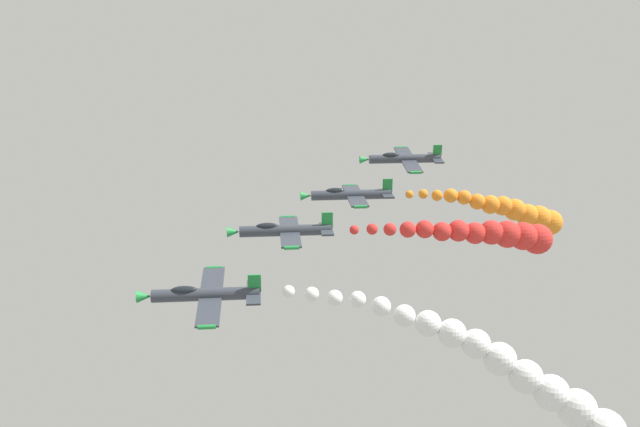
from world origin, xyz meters
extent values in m
cylinder|color=#333842|center=(-13.96, 10.78, 94.99)|extent=(1.24, 9.00, 1.24)
cone|color=#1E8438|center=(-13.96, 15.88, 94.99)|extent=(1.18, 1.20, 1.18)
cube|color=#333842|center=(-13.94, 10.38, 94.90)|extent=(9.14, 1.90, 1.45)
cylinder|color=#1E8438|center=(-18.50, 10.38, 94.26)|extent=(0.41, 1.40, 0.41)
cylinder|color=#1E8438|center=(-9.39, 10.38, 95.53)|extent=(0.41, 1.40, 0.41)
cube|color=#333842|center=(-13.96, 6.78, 95.04)|extent=(3.79, 1.20, 0.71)
cube|color=#1E8438|center=(-14.09, 6.68, 95.95)|extent=(0.36, 1.10, 1.60)
ellipsoid|color=black|center=(-14.02, 12.58, 95.48)|extent=(0.89, 2.20, 0.80)
sphere|color=white|center=(-14.04, 3.83, 95.05)|extent=(1.05, 1.05, 1.05)
sphere|color=white|center=(-14.25, 1.87, 94.84)|extent=(1.23, 1.23, 1.23)
sphere|color=white|center=(-14.27, -0.08, 94.42)|extent=(1.36, 1.36, 1.36)
sphere|color=white|center=(-14.42, -2.04, 94.29)|extent=(1.42, 1.42, 1.42)
sphere|color=white|center=(-14.94, -3.99, 93.80)|extent=(1.68, 1.68, 1.68)
sphere|color=white|center=(-15.33, -5.94, 93.04)|extent=(1.88, 1.88, 1.88)
sphere|color=white|center=(-15.84, -7.90, 92.48)|extent=(2.22, 2.22, 2.22)
sphere|color=white|center=(-16.41, -9.85, 91.77)|extent=(2.44, 2.44, 2.44)
sphere|color=white|center=(-16.95, -11.81, 90.98)|extent=(2.50, 2.50, 2.50)
sphere|color=white|center=(-17.53, -13.76, 89.78)|extent=(2.82, 2.82, 2.82)
sphere|color=white|center=(-18.57, -15.72, 88.61)|extent=(2.86, 2.86, 2.86)
sphere|color=white|center=(-19.41, -17.67, 87.51)|extent=(3.03, 3.03, 3.03)
sphere|color=white|center=(-20.23, -19.62, 86.43)|extent=(3.26, 3.26, 3.26)
cylinder|color=#333842|center=(-4.17, 3.73, 97.16)|extent=(1.10, 9.00, 1.10)
cone|color=#1E8438|center=(-4.17, 8.83, 97.16)|extent=(1.05, 1.20, 1.05)
cube|color=#333842|center=(-4.17, 3.33, 97.06)|extent=(9.20, 1.90, 0.21)
cylinder|color=#1E8438|center=(-8.77, 3.33, 97.04)|extent=(0.36, 1.40, 0.36)
cylinder|color=#1E8438|center=(0.43, 3.33, 97.07)|extent=(0.36, 1.40, 0.36)
cube|color=#333842|center=(-4.17, -0.27, 97.21)|extent=(3.80, 1.20, 0.19)
cube|color=#1E8438|center=(-4.17, -0.37, 98.12)|extent=(0.14, 1.10, 1.60)
ellipsoid|color=black|center=(-4.17, 5.53, 97.65)|extent=(0.80, 2.20, 0.70)
sphere|color=red|center=(-4.06, -3.07, 97.01)|extent=(0.93, 0.93, 0.93)
sphere|color=red|center=(-4.02, -4.87, 97.03)|extent=(1.13, 1.13, 1.13)
sphere|color=red|center=(-3.97, -6.67, 96.93)|extent=(1.30, 1.30, 1.30)
sphere|color=red|center=(-4.01, -8.48, 96.88)|extent=(1.65, 1.65, 1.65)
sphere|color=red|center=(-3.69, -10.28, 96.76)|extent=(1.86, 1.86, 1.86)
sphere|color=red|center=(-3.63, -12.08, 96.43)|extent=(1.97, 1.97, 1.97)
sphere|color=red|center=(-3.30, -13.88, 96.36)|extent=(2.24, 2.24, 2.24)
sphere|color=red|center=(-3.14, -15.69, 95.99)|extent=(2.25, 2.25, 2.25)
sphere|color=red|center=(-2.91, -17.49, 95.94)|extent=(2.54, 2.54, 2.54)
sphere|color=red|center=(-2.68, -19.29, 95.62)|extent=(2.86, 2.86, 2.86)
sphere|color=red|center=(-2.47, -21.09, 95.27)|extent=(2.93, 2.93, 2.93)
sphere|color=red|center=(-1.86, -22.90, 94.69)|extent=(3.23, 3.23, 3.23)
cylinder|color=#333842|center=(5.25, -3.95, 98.00)|extent=(1.11, 9.00, 1.11)
cone|color=#1E8438|center=(5.25, 1.15, 98.00)|extent=(1.06, 1.20, 1.06)
cube|color=#333842|center=(5.25, -4.35, 97.90)|extent=(9.20, 1.90, 0.29)
cylinder|color=#1E8438|center=(0.65, -4.35, 97.95)|extent=(0.36, 1.40, 0.36)
cylinder|color=#1E8438|center=(9.84, -4.35, 97.84)|extent=(0.36, 1.40, 0.36)
cube|color=#333842|center=(5.25, -7.95, 98.05)|extent=(3.80, 1.20, 0.23)
cube|color=#1E8438|center=(5.26, -8.05, 98.96)|extent=(0.16, 1.10, 1.60)
ellipsoid|color=black|center=(5.25, -2.15, 98.49)|extent=(0.81, 2.20, 0.71)
sphere|color=orange|center=(5.20, -10.57, 97.91)|extent=(0.93, 0.93, 0.93)
sphere|color=orange|center=(5.35, -12.20, 97.88)|extent=(1.09, 1.09, 1.09)
sphere|color=orange|center=(5.42, -13.82, 97.65)|extent=(1.26, 1.26, 1.26)
sphere|color=orange|center=(5.53, -15.45, 97.56)|extent=(1.63, 1.63, 1.63)
sphere|color=orange|center=(5.69, -17.08, 97.27)|extent=(1.68, 1.68, 1.68)
sphere|color=orange|center=(5.82, -18.70, 96.68)|extent=(1.84, 1.84, 1.84)
sphere|color=orange|center=(5.93, -20.33, 96.26)|extent=(2.18, 2.18, 2.18)
sphere|color=orange|center=(6.36, -21.95, 95.94)|extent=(2.29, 2.29, 2.29)
sphere|color=orange|center=(6.65, -23.58, 95.33)|extent=(2.57, 2.57, 2.57)
sphere|color=orange|center=(6.83, -25.21, 94.58)|extent=(2.65, 2.65, 2.65)
sphere|color=orange|center=(7.21, -26.83, 94.04)|extent=(2.99, 2.99, 2.99)
sphere|color=orange|center=(7.57, -28.46, 93.33)|extent=(3.05, 3.05, 3.05)
cylinder|color=#333842|center=(14.54, -11.90, 99.93)|extent=(1.23, 9.00, 1.23)
cone|color=#1E8438|center=(14.54, -6.80, 99.93)|extent=(1.17, 1.20, 1.17)
cube|color=#333842|center=(14.56, -12.30, 99.83)|extent=(9.15, 1.90, 1.34)
cylinder|color=#1E8438|center=(9.99, -12.30, 99.25)|extent=(0.40, 1.40, 0.40)
cylinder|color=#1E8438|center=(19.12, -12.30, 100.41)|extent=(0.40, 1.40, 0.40)
cube|color=#333842|center=(14.54, -15.90, 99.98)|extent=(3.79, 1.20, 0.66)
cube|color=#1E8438|center=(14.42, -16.00, 100.89)|extent=(0.34, 1.10, 1.60)
ellipsoid|color=black|center=(14.48, -10.10, 100.42)|extent=(0.88, 2.20, 0.80)
camera|label=1|loc=(-65.36, 5.37, 117.94)|focal=36.98mm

